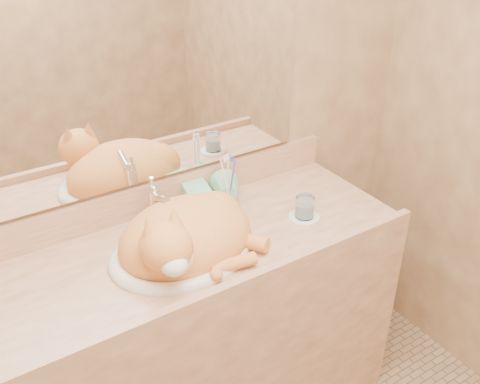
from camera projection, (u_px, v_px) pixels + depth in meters
wall_back at (128, 110)px, 1.73m from camera, size 2.40×0.02×2.50m
vanity_counter at (181, 346)px, 1.95m from camera, size 1.60×0.55×0.85m
mirror at (125, 69)px, 1.65m from camera, size 1.30×0.02×0.80m
sink_basin at (179, 236)px, 1.69m from camera, size 0.53×0.47×0.14m
faucet at (155, 206)px, 1.81m from camera, size 0.09×0.14×0.18m
cat at (185, 235)px, 1.68m from camera, size 0.46×0.38×0.25m
soap_dispenser at (201, 191)px, 1.88m from camera, size 0.11×0.11×0.20m
toothbrush_cup at (229, 196)px, 1.94m from camera, size 0.14×0.14×0.10m
toothbrushes at (229, 178)px, 1.90m from camera, size 0.04×0.04×0.22m
saucer at (304, 218)px, 1.91m from camera, size 0.11×0.11×0.01m
water_glass at (305, 207)px, 1.88m from camera, size 0.07×0.07×0.08m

